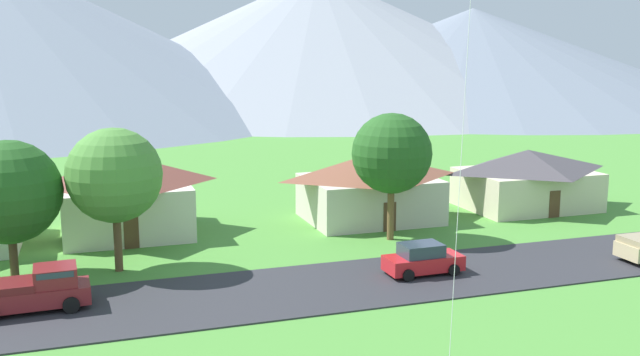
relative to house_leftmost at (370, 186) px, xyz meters
The scene contains 11 objects.
road_strip 17.66m from the house_leftmost, 131.64° to the right, with size 160.00×7.59×0.08m, color #2D2D33.
mountain_far_east_ridge 119.71m from the house_leftmost, 73.29° to the left, with size 135.67×135.67×30.62m, color #8E939E.
mountain_central_ridge 116.37m from the house_leftmost, 56.00° to the left, with size 116.43×116.43×22.06m, color slate.
house_leftmost is the anchor object (origin of this frame).
house_left_center 16.84m from the house_leftmost, behind, with size 8.63×8.54×5.26m.
house_rightmost 13.07m from the house_leftmost, ahead, with size 10.20×7.64×4.56m.
tree_near_left 24.08m from the house_leftmost, 164.09° to the right, with size 5.45×5.45×7.45m.
tree_left_of_center 19.22m from the house_leftmost, 158.94° to the right, with size 5.15×5.15×7.93m.
tree_center 6.37m from the house_leftmost, 98.42° to the right, with size 5.11×5.11×8.17m.
parked_car_red_mid_west 13.12m from the house_leftmost, 99.82° to the right, with size 4.23×2.14×1.68m.
pickup_truck_maroon_west_side 24.90m from the house_leftmost, 151.02° to the right, with size 5.28×2.49×1.99m.
Camera 1 is at (-7.47, -3.74, 11.75)m, focal length 39.34 mm.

